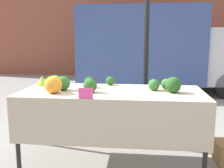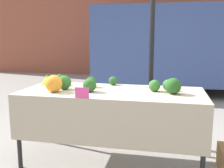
% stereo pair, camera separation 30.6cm
% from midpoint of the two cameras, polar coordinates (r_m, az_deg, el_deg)
% --- Properties ---
extents(ground_plane, '(40.00, 40.00, 0.00)m').
position_cam_midpoint_polar(ground_plane, '(3.36, 2.71, -16.39)').
color(ground_plane, gray).
extents(building_facade, '(16.00, 0.60, 5.37)m').
position_cam_midpoint_polar(building_facade, '(10.62, 9.75, 16.33)').
color(building_facade, brown).
rests_on(building_facade, ground_plane).
extents(tent_pole, '(0.07, 0.07, 2.64)m').
position_cam_midpoint_polar(tent_pole, '(3.70, 10.95, 7.12)').
color(tent_pole, black).
rests_on(tent_pole, ground_plane).
extents(parked_truck, '(4.61, 2.19, 2.30)m').
position_cam_midpoint_polar(parked_truck, '(7.54, 14.67, 7.61)').
color(parked_truck, '#384C84').
rests_on(parked_truck, ground_plane).
extents(market_table, '(2.13, 0.91, 0.88)m').
position_cam_midpoint_polar(market_table, '(3.03, 2.62, -3.67)').
color(market_table, tan).
rests_on(market_table, ground_plane).
extents(orange_cauliflower, '(0.20, 0.20, 0.20)m').
position_cam_midpoint_polar(orange_cauliflower, '(3.02, -9.76, 0.08)').
color(orange_cauliflower, orange).
rests_on(orange_cauliflower, market_table).
extents(romanesco_head, '(0.16, 0.16, 0.13)m').
position_cam_midpoint_polar(romanesco_head, '(3.56, -11.62, 0.95)').
color(romanesco_head, '#93B238').
rests_on(romanesco_head, market_table).
extents(broccoli_head_0, '(0.11, 0.11, 0.11)m').
position_cam_midpoint_polar(broccoli_head_0, '(3.43, 2.75, 0.68)').
color(broccoli_head_0, '#285B23').
rests_on(broccoli_head_0, market_table).
extents(broccoli_head_1, '(0.18, 0.18, 0.18)m').
position_cam_midpoint_polar(broccoli_head_1, '(2.99, 16.05, -0.45)').
color(broccoli_head_1, '#23511E').
rests_on(broccoli_head_1, market_table).
extents(broccoli_head_2, '(0.14, 0.14, 0.14)m').
position_cam_midpoint_polar(broccoli_head_2, '(3.48, -8.88, 0.94)').
color(broccoli_head_2, '#285B23').
rests_on(broccoli_head_2, market_table).
extents(broccoli_head_3, '(0.13, 0.13, 0.13)m').
position_cam_midpoint_polar(broccoli_head_3, '(3.29, -1.91, 0.45)').
color(broccoli_head_3, '#23511E').
rests_on(broccoli_head_3, market_table).
extents(broccoli_head_4, '(0.13, 0.13, 0.13)m').
position_cam_midpoint_polar(broccoli_head_4, '(3.09, 12.04, -0.37)').
color(broccoli_head_4, '#336B2D').
rests_on(broccoli_head_4, market_table).
extents(broccoli_head_5, '(0.13, 0.13, 0.13)m').
position_cam_midpoint_polar(broccoli_head_5, '(3.18, 14.82, -0.23)').
color(broccoli_head_5, '#336B2D').
rests_on(broccoli_head_5, market_table).
extents(broccoli_head_6, '(0.17, 0.17, 0.17)m').
position_cam_midpoint_polar(broccoli_head_6, '(3.16, -7.65, 0.31)').
color(broccoli_head_6, '#2D6628').
rests_on(broccoli_head_6, market_table).
extents(broccoli_head_7, '(0.16, 0.16, 0.16)m').
position_cam_midpoint_polar(broccoli_head_7, '(2.99, -1.99, -0.29)').
color(broccoli_head_7, '#285B23').
rests_on(broccoli_head_7, market_table).
extents(price_sign, '(0.15, 0.01, 0.11)m').
position_cam_midpoint_polar(price_sign, '(2.68, -3.33, -1.96)').
color(price_sign, '#EF4793').
rests_on(price_sign, market_table).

